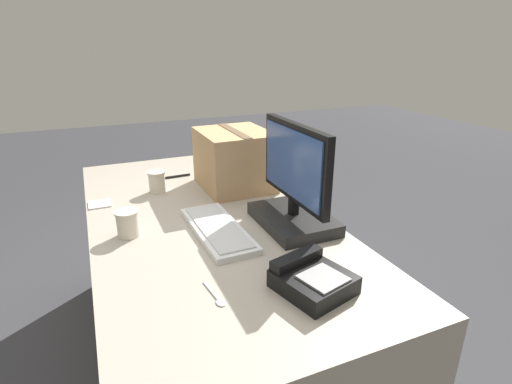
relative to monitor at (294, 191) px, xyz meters
name	(u,v)px	position (x,y,z in m)	size (l,w,h in m)	color
ground_plane	(212,358)	(-0.22, -0.29, -0.90)	(12.00, 12.00, 0.00)	#38383D
office_desk	(209,292)	(-0.22, -0.29, -0.52)	(1.80, 0.90, 0.75)	#A89E8E
monitor	(294,191)	(0.00, 0.00, 0.00)	(0.46, 0.24, 0.40)	black
keyboard	(217,229)	(-0.05, -0.29, -0.13)	(0.45, 0.18, 0.03)	silver
desk_phone	(312,279)	(0.40, -0.15, -0.11)	(0.24, 0.23, 0.08)	black
paper_cup_left	(157,182)	(-0.57, -0.42, -0.09)	(0.08, 0.08, 0.10)	beige
paper_cup_right	(128,223)	(-0.16, -0.60, -0.09)	(0.09, 0.09, 0.10)	beige
spoon	(217,298)	(0.34, -0.42, -0.14)	(0.14, 0.03, 0.00)	#B2B2B7
cardboard_box	(235,159)	(-0.50, -0.06, 0.00)	(0.36, 0.32, 0.28)	tan
pen_marker	(178,176)	(-0.75, -0.29, -0.13)	(0.02, 0.13, 0.01)	black
sticky_note_pad	(100,204)	(-0.51, -0.68, -0.14)	(0.09, 0.09, 0.01)	silver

